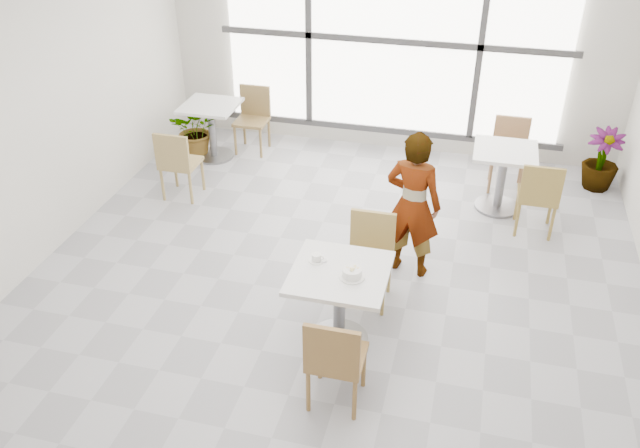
% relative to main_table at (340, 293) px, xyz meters
% --- Properties ---
extents(floor, '(7.00, 7.00, 0.00)m').
position_rel_main_table_xyz_m(floor, '(-0.24, 0.58, -0.52)').
color(floor, '#9E9EA5').
rests_on(floor, ground).
extents(wall_back, '(6.00, 0.00, 6.00)m').
position_rel_main_table_xyz_m(wall_back, '(-0.24, 4.08, 0.98)').
color(wall_back, silver).
rests_on(wall_back, ground).
extents(wall_left, '(0.00, 7.00, 7.00)m').
position_rel_main_table_xyz_m(wall_left, '(-3.24, 0.58, 0.98)').
color(wall_left, silver).
rests_on(wall_left, ground).
extents(window, '(4.60, 0.07, 2.52)m').
position_rel_main_table_xyz_m(window, '(-0.24, 4.02, 0.98)').
color(window, white).
rests_on(window, ground).
extents(main_table, '(0.80, 0.80, 0.75)m').
position_rel_main_table_xyz_m(main_table, '(0.00, 0.00, 0.00)').
color(main_table, silver).
rests_on(main_table, ground).
extents(chair_near, '(0.42, 0.42, 0.87)m').
position_rel_main_table_xyz_m(chair_near, '(0.13, -0.74, -0.02)').
color(chair_near, olive).
rests_on(chair_near, ground).
extents(chair_far, '(0.42, 0.42, 0.87)m').
position_rel_main_table_xyz_m(chair_far, '(0.13, 0.70, -0.02)').
color(chair_far, '#A38647').
rests_on(chair_far, ground).
extents(oatmeal_bowl, '(0.21, 0.21, 0.10)m').
position_rel_main_table_xyz_m(oatmeal_bowl, '(0.11, -0.06, 0.27)').
color(oatmeal_bowl, white).
rests_on(oatmeal_bowl, main_table).
extents(coffee_cup, '(0.16, 0.13, 0.07)m').
position_rel_main_table_xyz_m(coffee_cup, '(-0.22, 0.09, 0.26)').
color(coffee_cup, white).
rests_on(coffee_cup, main_table).
extents(person, '(0.61, 0.46, 1.51)m').
position_rel_main_table_xyz_m(person, '(0.44, 1.22, 0.23)').
color(person, black).
rests_on(person, ground).
extents(bg_table_left, '(0.70, 0.70, 0.75)m').
position_rel_main_table_xyz_m(bg_table_left, '(-2.45, 3.17, -0.04)').
color(bg_table_left, silver).
rests_on(bg_table_left, ground).
extents(bg_table_right, '(0.70, 0.70, 0.75)m').
position_rel_main_table_xyz_m(bg_table_right, '(1.29, 2.71, -0.04)').
color(bg_table_right, white).
rests_on(bg_table_right, ground).
extents(bg_chair_left_near, '(0.42, 0.42, 0.87)m').
position_rel_main_table_xyz_m(bg_chair_left_near, '(-2.41, 2.01, -0.02)').
color(bg_chair_left_near, '#A38951').
rests_on(bg_chair_left_near, ground).
extents(bg_chair_left_far, '(0.42, 0.42, 0.87)m').
position_rel_main_table_xyz_m(bg_chair_left_far, '(-2.01, 3.56, -0.02)').
color(bg_chair_left_far, olive).
rests_on(bg_chair_left_far, ground).
extents(bg_chair_right_near, '(0.42, 0.42, 0.87)m').
position_rel_main_table_xyz_m(bg_chair_right_near, '(1.67, 2.23, -0.02)').
color(bg_chair_right_near, olive).
rests_on(bg_chair_right_near, ground).
extents(bg_chair_right_far, '(0.42, 0.42, 0.87)m').
position_rel_main_table_xyz_m(bg_chair_right_far, '(1.36, 3.31, -0.02)').
color(bg_chair_right_far, '#A4754C').
rests_on(bg_chair_right_far, ground).
extents(plant_left, '(0.72, 0.65, 0.72)m').
position_rel_main_table_xyz_m(plant_left, '(-2.69, 3.19, -0.16)').
color(plant_left, '#4D833E').
rests_on(plant_left, ground).
extents(plant_right, '(0.49, 0.49, 0.77)m').
position_rel_main_table_xyz_m(plant_right, '(2.46, 3.52, -0.14)').
color(plant_right, '#417137').
rests_on(plant_right, ground).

